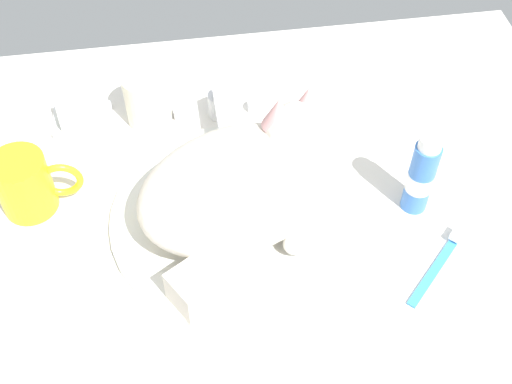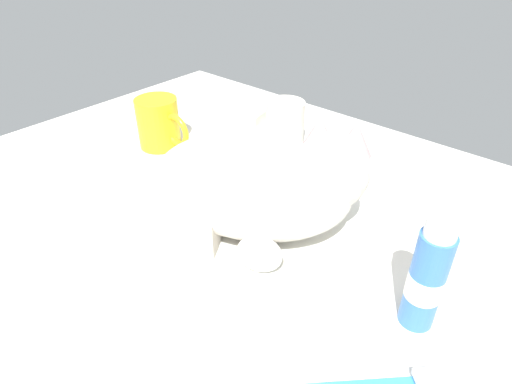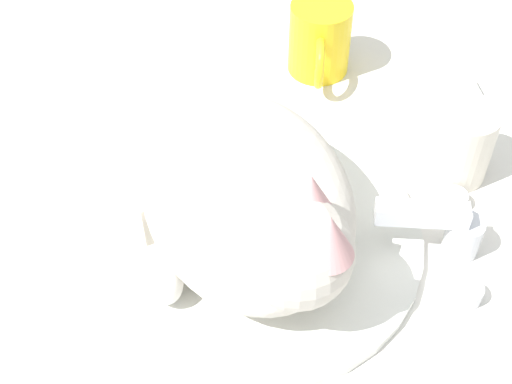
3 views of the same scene
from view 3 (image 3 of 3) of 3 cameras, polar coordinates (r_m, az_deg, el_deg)
name	(u,v)px [view 3 (image 3 of 3)]	position (r cm, az deg, el deg)	size (l,w,h in cm)	color
ground_plane	(248,248)	(76.35, -0.65, -4.32)	(110.00, 82.50, 3.00)	silver
sink_basin	(247,235)	(74.77, -0.67, -3.36)	(35.16, 35.16, 1.05)	silver
faucet	(450,232)	(74.64, 14.71, -2.98)	(14.55, 10.73, 6.19)	silver
cat	(249,202)	(68.82, -0.55, -0.81)	(32.20, 30.05, 15.19)	beige
coffee_mug	(320,40)	(92.57, 4.93, 11.60)	(11.81, 7.56, 9.08)	yellow
rinse_cup	(460,143)	(81.39, 15.43, 3.63)	(6.92, 6.92, 8.57)	silver
soap_dish	(451,106)	(91.60, 14.75, 6.44)	(9.00, 6.40, 1.20)	white
soap_bar	(454,94)	(90.44, 14.97, 7.33)	(7.05, 4.94, 2.52)	silver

